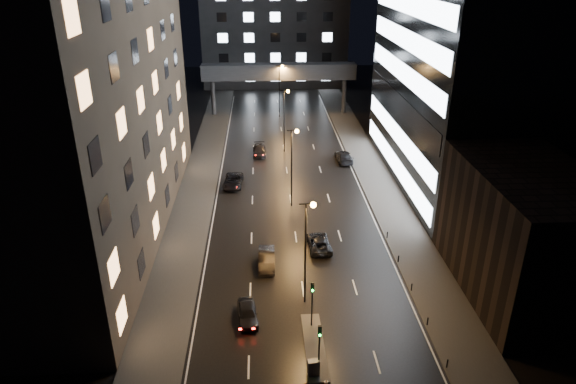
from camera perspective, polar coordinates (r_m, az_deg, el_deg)
name	(u,v)px	position (r m, az deg, el deg)	size (l,w,h in m)	color
ground	(287,170)	(76.19, -0.14, 2.45)	(160.00, 160.00, 0.00)	black
sidewalk_left	(199,185)	(72.03, -9.91, 0.76)	(5.00, 110.00, 0.15)	#383533
sidewalk_right	(377,181)	(73.26, 9.88, 1.18)	(5.00, 110.00, 0.15)	#383533
building_left	(74,52)	(58.30, -22.68, 14.15)	(15.00, 48.00, 40.00)	#2D2319
building_right_low	(524,234)	(51.31, 24.77, -4.21)	(10.00, 18.00, 12.00)	black
building_right_glass	(487,12)	(72.61, 21.23, 18.13)	(20.00, 36.00, 45.00)	black
building_far	(274,31)	(129.52, -1.53, 17.42)	(34.00, 14.00, 25.00)	#333335
skybridge	(279,72)	(102.57, -1.03, 13.15)	(30.00, 3.00, 10.00)	#333335
median_island	(314,346)	(43.52, 2.95, -16.71)	(1.60, 8.00, 0.15)	#383533
traffic_signal_near	(312,297)	(43.56, 2.70, -11.56)	(0.28, 0.34, 4.40)	black
traffic_signal_far	(319,342)	(39.29, 3.51, -16.30)	(0.28, 0.34, 4.40)	black
bollard_row	(419,304)	(48.58, 14.37, -11.97)	(0.12, 25.12, 0.90)	black
streetlight_near	(307,240)	(44.61, 2.17, -5.37)	(1.45, 0.50, 10.15)	black
streetlight_mid_a	(293,158)	(62.67, 0.56, 3.80)	(1.45, 0.50, 10.15)	black
streetlight_mid_b	(285,113)	(81.64, -0.32, 8.80)	(1.45, 0.50, 10.15)	black
streetlight_far	(280,84)	(101.01, -0.88, 11.90)	(1.45, 0.50, 10.15)	black
car_away_a	(247,313)	(45.82, -4.54, -13.27)	(1.66, 4.13, 1.41)	black
car_away_b	(267,259)	(52.73, -2.39, -7.48)	(1.65, 4.73, 1.56)	black
car_away_c	(233,181)	(70.98, -6.12, 1.22)	(2.46, 5.33, 1.48)	black
car_away_d	(259,150)	(82.13, -3.21, 4.63)	(2.04, 5.02, 1.46)	black
car_toward_a	(319,243)	(55.84, 3.45, -5.63)	(2.30, 4.99, 1.39)	black
car_toward_b	(344,156)	(79.74, 6.23, 3.94)	(2.23, 5.49, 1.59)	black
utility_cabinet	(313,367)	(40.73, 2.84, -18.87)	(0.89, 0.50, 1.27)	#4D4D4F
cone_b	(326,382)	(40.47, 4.26, -20.35)	(0.36, 0.36, 0.48)	#D55F0B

